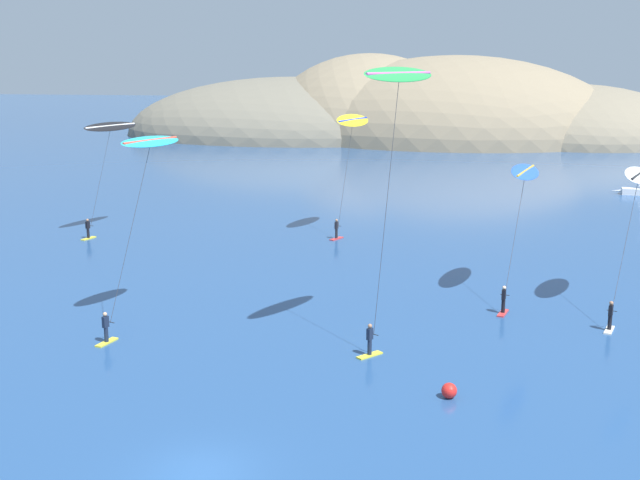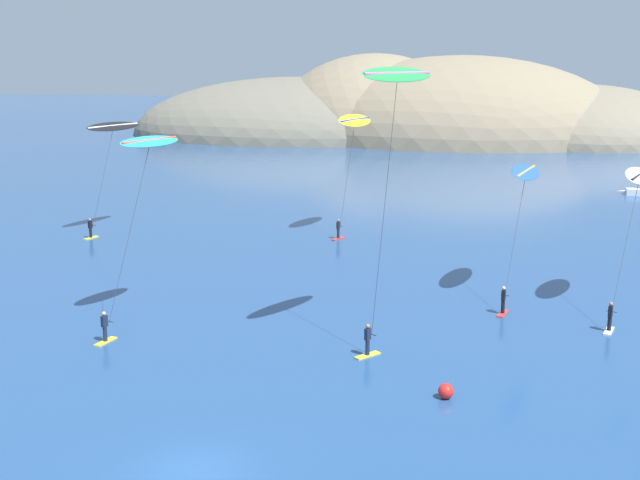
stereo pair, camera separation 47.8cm
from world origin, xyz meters
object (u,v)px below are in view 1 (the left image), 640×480
Objects in this scene: kitesurfer_blue at (524,180)px; marker_buoy at (449,391)px; kitesurfer_green at (397,99)px; kitesurfer_cyan at (146,160)px; kitesurfer_white at (637,185)px; kitesurfer_yellow at (352,128)px; kitesurfer_black at (109,135)px.

kitesurfer_blue reaches higher than marker_buoy.
marker_buoy is (-4.07, -17.24, -7.00)m from kitesurfer_blue.
kitesurfer_green reaches higher than marker_buoy.
kitesurfer_blue is at bearing 25.05° from kitesurfer_cyan.
kitesurfer_green is (-13.51, -9.20, 5.33)m from kitesurfer_white.
kitesurfer_yellow is 20.64m from kitesurfer_black.
kitesurfer_blue is at bearing 164.88° from kitesurfer_white.
kitesurfer_green reaches higher than kitesurfer_white.
kitesurfer_blue is at bearing -51.59° from kitesurfer_yellow.
kitesurfer_green is (26.28, -24.20, 4.36)m from kitesurfer_black.
kitesurfer_yellow is 1.07× the size of kitesurfer_black.
kitesurfer_white is at bearing 16.44° from kitesurfer_cyan.
kitesurfer_white is 28.37m from kitesurfer_cyan.
kitesurfer_cyan is 14.13m from kitesurfer_green.
kitesurfer_blue is 36.00m from kitesurfer_black.
kitesurfer_black is at bearing 159.35° from kitesurfer_white.
kitesurfer_yellow reaches higher than marker_buoy.
kitesurfer_yellow is 0.96× the size of kitesurfer_cyan.
kitesurfer_blue is at bearing -21.66° from kitesurfer_black.
kitesurfer_yellow reaches higher than kitesurfer_black.
kitesurfer_black is at bearing 133.91° from marker_buoy.
kitesurfer_green is (-7.16, -10.92, 5.45)m from kitesurfer_blue.
kitesurfer_cyan is 26.26m from kitesurfer_black.
kitesurfer_green reaches higher than kitesurfer_yellow.
kitesurfer_white is 12.44× the size of marker_buoy.
marker_buoy is at bearing -103.29° from kitesurfer_blue.
kitesurfer_yellow is 26.65m from kitesurfer_white.
kitesurfer_yellow is at bearing 102.16° from kitesurfer_green.
marker_buoy is at bearing -123.86° from kitesurfer_white.
kitesurfer_green reaches higher than kitesurfer_black.
kitesurfer_cyan reaches higher than kitesurfer_blue.
kitesurfer_green is at bearing -123.26° from kitesurfer_blue.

